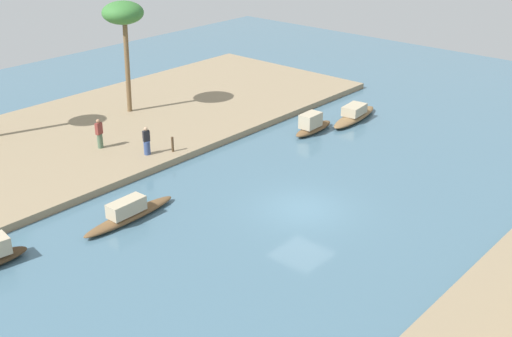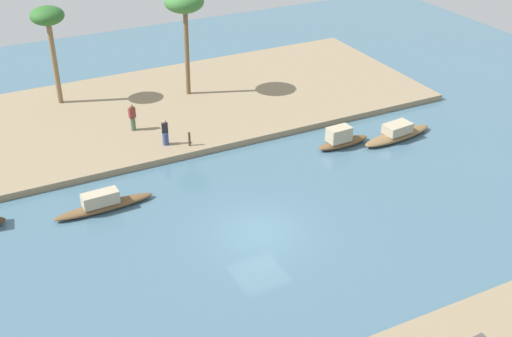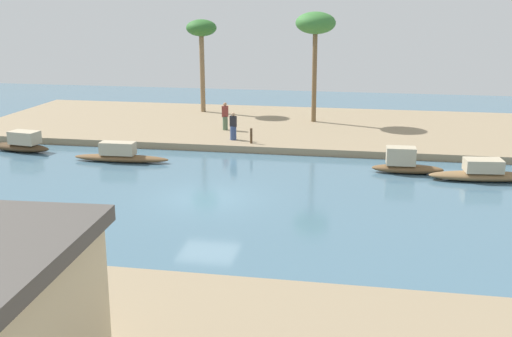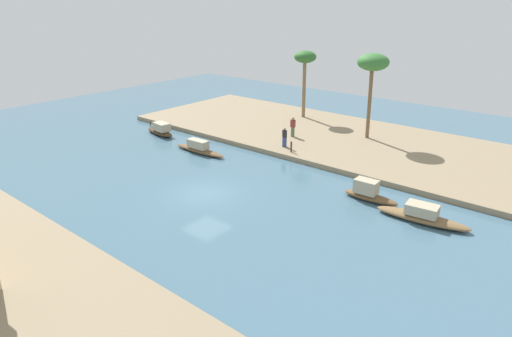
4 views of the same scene
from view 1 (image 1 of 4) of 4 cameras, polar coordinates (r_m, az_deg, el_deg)
river_water at (r=30.74m, az=4.15°, el=-3.58°), size 67.58×67.58×0.00m
riverbank_left at (r=40.89m, az=-13.20°, el=3.34°), size 36.91×13.85×0.39m
sampan_upstream_small at (r=30.07m, az=-11.16°, el=-3.86°), size 5.17×1.00×1.05m
sampan_downstream_large at (r=39.91m, az=4.98°, el=3.84°), size 3.50×1.04×1.29m
sampan_open_hull at (r=42.38m, az=8.67°, el=4.70°), size 5.21×1.70×1.04m
person_on_near_bank at (r=35.97m, az=-9.61°, el=2.22°), size 0.45×0.45×1.60m
person_by_mooring at (r=37.36m, az=-13.64°, el=2.92°), size 0.44×0.37×1.72m
mooring_post at (r=36.23m, az=-7.37°, el=2.13°), size 0.14×0.14×0.86m
palm_tree_left_near at (r=41.71m, az=-11.65°, el=13.05°), size 2.58×2.58×7.12m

